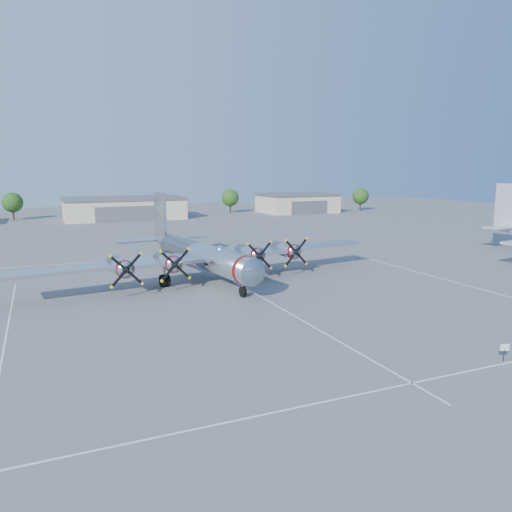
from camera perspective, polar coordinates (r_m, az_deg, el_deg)
name	(u,v)px	position (r m, az deg, el deg)	size (l,w,h in m)	color
ground	(259,296)	(48.84, 0.32, -4.55)	(260.00, 260.00, 0.00)	#5C5C5E
parking_lines	(266,300)	(47.29, 1.18, -5.03)	(60.00, 50.08, 0.01)	silver
hangar_center	(124,208)	(127.03, -14.81, 5.33)	(28.60, 14.60, 5.40)	beige
hangar_east	(297,203)	(142.37, 4.74, 6.09)	(20.60, 14.60, 5.40)	beige
tree_west	(12,202)	(133.64, -26.07, 5.52)	(4.80, 4.80, 6.64)	#382619
tree_east	(230,198)	(140.36, -2.96, 6.67)	(4.80, 4.80, 6.64)	#382619
tree_far_east	(361,196)	(151.12, 11.86, 6.71)	(4.80, 4.80, 6.64)	#382619
main_bomber_b29	(200,278)	(56.78, -6.40, -2.55)	(41.60, 28.45, 9.20)	silver
info_placard	(505,349)	(36.19, 26.53, -9.51)	(0.60, 0.22, 1.17)	black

